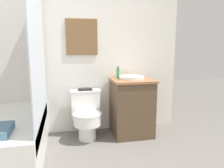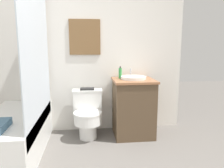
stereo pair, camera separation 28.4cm
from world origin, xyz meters
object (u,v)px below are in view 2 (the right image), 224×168
(toilet, at_px, (88,113))
(book_on_tank, at_px, (87,89))
(soap_bottle, at_px, (120,73))
(sink, at_px, (133,78))

(toilet, xyz_separation_m, book_on_tank, (0.00, 0.12, 0.33))
(toilet, xyz_separation_m, soap_bottle, (0.47, 0.10, 0.55))
(soap_bottle, distance_m, book_on_tank, 0.53)
(soap_bottle, height_order, book_on_tank, soap_bottle)
(toilet, distance_m, book_on_tank, 0.35)
(book_on_tank, bearing_deg, soap_bottle, -3.47)
(soap_bottle, bearing_deg, sink, -29.25)
(sink, height_order, book_on_tank, sink)
(soap_bottle, relative_size, book_on_tank, 0.87)
(sink, xyz_separation_m, book_on_tank, (-0.65, 0.13, -0.17))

